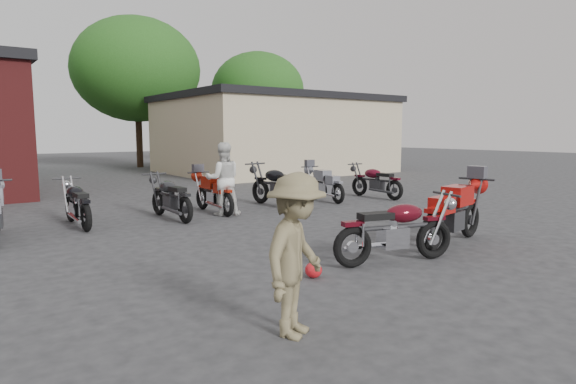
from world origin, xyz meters
TOP-DOWN VIEW (x-y plane):
  - ground at (0.00, 0.00)m, footprint 90.00×90.00m
  - stucco_building at (8.50, 15.00)m, footprint 10.00×8.00m
  - tree_2 at (4.00, 22.00)m, footprint 7.04×7.04m
  - tree_3 at (12.00, 22.00)m, footprint 6.08×6.08m
  - vintage_motorcycle at (0.31, -0.42)m, footprint 2.08×1.14m
  - sportbike at (2.09, -0.15)m, footprint 2.23×1.12m
  - helmet at (-1.19, -0.28)m, footprint 0.29×0.29m
  - person_light at (0.21, 4.92)m, footprint 1.03×0.93m
  - person_tan at (-2.50, -1.64)m, footprint 1.19×1.04m
  - row_bike_2 at (-2.96, 5.48)m, footprint 0.63×1.87m
  - row_bike_3 at (-1.02, 5.17)m, footprint 0.73×1.94m
  - row_bike_4 at (0.17, 5.37)m, footprint 0.62×1.85m
  - row_bike_5 at (2.04, 5.27)m, footprint 0.95×2.22m
  - row_bike_6 at (3.76, 5.38)m, footprint 0.84×1.90m
  - row_bike_7 at (5.43, 4.96)m, footprint 0.72×1.94m

SIDE VIEW (x-z plane):
  - ground at x=0.00m, z-range 0.00..0.00m
  - helmet at x=-1.19m, z-range 0.00..0.22m
  - row_bike_6 at x=3.76m, z-range 0.00..1.06m
  - row_bike_4 at x=0.17m, z-range 0.00..1.07m
  - row_bike_2 at x=-2.96m, z-range 0.00..1.08m
  - row_bike_3 at x=-1.02m, z-range 0.00..1.11m
  - row_bike_7 at x=5.43m, z-range 0.00..1.11m
  - vintage_motorcycle at x=0.31m, z-range 0.00..1.15m
  - sportbike at x=2.09m, z-range 0.00..1.24m
  - row_bike_5 at x=2.04m, z-range 0.00..1.25m
  - person_tan at x=-2.50m, z-range 0.00..1.60m
  - person_light at x=0.21m, z-range 0.00..1.75m
  - stucco_building at x=8.50m, z-range 0.00..3.50m
  - tree_3 at x=12.00m, z-range 0.00..7.60m
  - tree_2 at x=4.00m, z-range 0.00..8.80m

